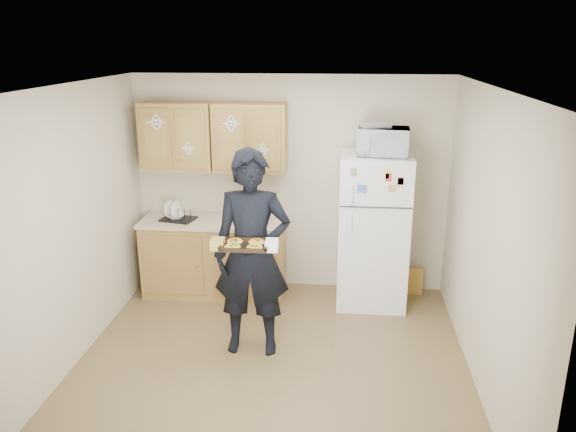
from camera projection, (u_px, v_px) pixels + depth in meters
The scene contains 23 objects.
floor at pixel (271, 364), 5.17m from camera, with size 3.60×3.60×0.00m, color brown.
ceiling at pixel (269, 87), 4.41m from camera, with size 3.60×3.60×0.00m, color silver.
wall_back at pixel (290, 185), 6.50m from camera, with size 3.60×0.04×2.50m, color beige.
wall_front at pixel (227, 347), 3.08m from camera, with size 3.60×0.04×2.50m, color beige.
wall_left at pixel (69, 230), 4.96m from camera, with size 0.04×3.60×2.50m, color beige.
wall_right at pixel (487, 244), 4.62m from camera, with size 0.04×3.60×2.50m, color beige.
refrigerator at pixel (373, 230), 6.18m from camera, with size 0.75×0.70×1.70m, color white.
base_cabinet at pixel (215, 258), 6.52m from camera, with size 1.60×0.60×0.86m, color olive.
countertop at pixel (213, 221), 6.39m from camera, with size 1.64×0.64×0.04m, color #C5B097.
upper_cab_left at pixel (178, 136), 6.27m from camera, with size 0.80×0.33×0.75m, color olive.
upper_cab_right at pixel (250, 137), 6.19m from camera, with size 0.80×0.33×0.75m, color olive.
cereal_box at pixel (414, 281), 6.56m from camera, with size 0.20×0.07×0.32m, color gold.
person at pixel (252, 254), 5.15m from camera, with size 0.71×0.47×1.95m, color black.
baking_tray at pixel (245, 246), 4.81m from camera, with size 0.41×0.30×0.04m, color black.
pizza_front_left at pixel (232, 246), 4.74m from camera, with size 0.14×0.14×0.02m, color yellow.
pizza_front_right at pixel (255, 247), 4.73m from camera, with size 0.14×0.14×0.02m, color yellow.
pizza_back_left at pixel (235, 241), 4.87m from camera, with size 0.14×0.14×0.02m, color yellow.
pizza_back_right at pixel (257, 241), 4.86m from camera, with size 0.14×0.14×0.02m, color yellow.
microwave at pixel (383, 142), 5.82m from camera, with size 0.53×0.36×0.29m, color white.
foil_pan at pixel (375, 124), 5.81m from camera, with size 0.31×0.21×0.06m, color silver.
dish_rack at pixel (178, 214), 6.35m from camera, with size 0.36×0.27×0.14m, color black.
bowl at pixel (175, 216), 6.36m from camera, with size 0.20×0.20×0.05m, color silver.
soap_bottle at pixel (261, 217), 6.16m from camera, with size 0.09×0.09×0.20m, color white.
Camera 1 is at (0.60, -4.47, 2.87)m, focal length 35.00 mm.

